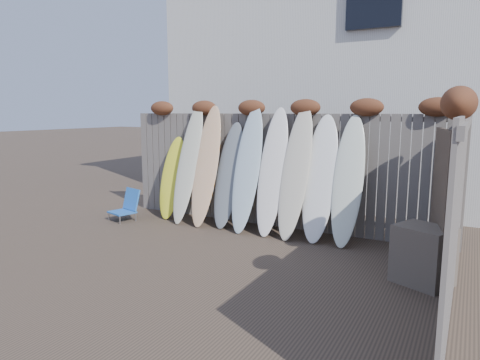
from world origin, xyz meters
The scene contains 16 objects.
ground centered at (0.00, 0.00, 0.00)m, with size 80.00×80.00×0.00m, color #493A2D.
back_fence centered at (0.06, 2.39, 1.18)m, with size 6.05×0.28×2.24m.
right_fence centered at (2.99, 0.25, 1.14)m, with size 0.28×4.40×2.24m.
house centered at (0.50, 6.50, 3.20)m, with size 8.50×5.50×6.33m.
beach_chair centered at (-2.59, 1.46, 0.27)m, with size 0.55×0.57×0.59m.
wooden_crate centered at (2.67, 0.85, 0.35)m, with size 0.60×0.50×0.70m, color brown.
lattice_panel centered at (2.78, 1.21, 0.92)m, with size 0.05×1.22×1.83m, color brown.
surfboard_0 centered at (-1.95, 2.04, 0.78)m, with size 0.49×0.07×1.62m, color yellow.
surfboard_1 centered at (-1.50, 1.96, 1.09)m, with size 0.45×0.07×2.27m, color beige.
surfboard_2 centered at (-1.10, 1.95, 1.08)m, with size 0.47×0.07×2.24m, color tan.
surfboard_3 centered at (-0.67, 2.00, 0.93)m, with size 0.49×0.07×1.93m, color slate.
surfboard_4 centered at (-0.26, 1.94, 1.07)m, with size 0.47×0.07×2.23m, color silver.
surfboard_5 centered at (0.19, 1.97, 1.06)m, with size 0.47×0.07×2.20m, color white.
surfboard_6 centered at (0.61, 1.95, 1.07)m, with size 0.48×0.07×2.23m, color silver.
surfboard_7 centered at (1.01, 2.00, 1.00)m, with size 0.53×0.07×2.08m, color white.
surfboard_8 centered at (1.45, 1.99, 1.00)m, with size 0.47×0.07×2.08m, color silver.
Camera 1 is at (3.08, -4.46, 2.03)m, focal length 32.00 mm.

